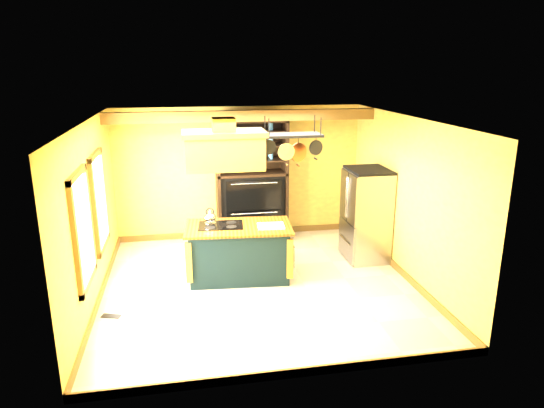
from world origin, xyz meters
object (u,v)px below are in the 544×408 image
object	(u,v)px
kitchen_island	(239,251)
refrigerator	(366,217)
pot_rack	(293,141)
hutch	(251,195)
range_hood	(224,148)

from	to	relation	value
kitchen_island	refrigerator	distance (m)	2.46
pot_rack	hutch	world-z (taller)	pot_rack
kitchen_island	pot_rack	bearing A→B (deg)	4.82
range_hood	pot_rack	bearing A→B (deg)	0.13
kitchen_island	hutch	xyz separation A→B (m)	(0.48, 1.85, 0.48)
pot_rack	kitchen_island	bearing A→B (deg)	-179.90
pot_rack	hutch	bearing A→B (deg)	102.88
range_hood	refrigerator	xyz separation A→B (m)	(2.60, 0.43, -1.42)
refrigerator	kitchen_island	bearing A→B (deg)	-169.79
kitchen_island	hutch	bearing A→B (deg)	80.03
kitchen_island	range_hood	world-z (taller)	range_hood
hutch	refrigerator	bearing A→B (deg)	-36.46
kitchen_island	range_hood	distance (m)	1.77
range_hood	pot_rack	size ratio (longest dim) A/B	1.33
range_hood	refrigerator	distance (m)	2.99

